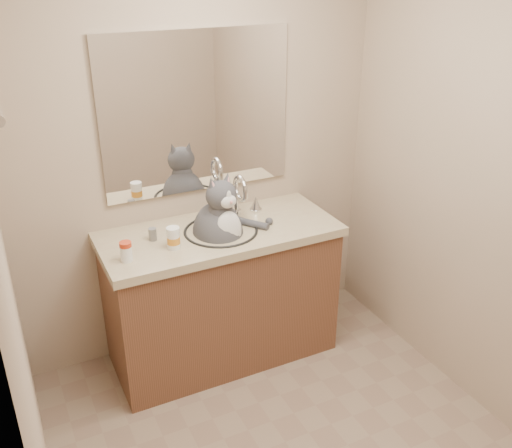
{
  "coord_description": "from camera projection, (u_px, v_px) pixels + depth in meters",
  "views": [
    {
      "loc": [
        -1.08,
        -1.7,
        2.26
      ],
      "look_at": [
        0.07,
        0.65,
        1.01
      ],
      "focal_mm": 40.0,
      "sensor_mm": 36.0,
      "label": 1
    }
  ],
  "objects": [
    {
      "name": "grey_canister",
      "position": [
        153.0,
        234.0,
        3.07
      ],
      "size": [
        0.05,
        0.05,
        0.07
      ],
      "rotation": [
        0.0,
        0.0,
        0.15
      ],
      "color": "slate",
      "rests_on": "vanity"
    },
    {
      "name": "pill_bottle_redcap",
      "position": [
        126.0,
        251.0,
        2.85
      ],
      "size": [
        0.06,
        0.06,
        0.11
      ],
      "rotation": [
        0.0,
        0.0,
        -0.03
      ],
      "color": "white",
      "rests_on": "vanity"
    },
    {
      "name": "room",
      "position": [
        311.0,
        247.0,
        2.26
      ],
      "size": [
        2.22,
        2.52,
        2.42
      ],
      "color": "gray",
      "rests_on": "ground"
    },
    {
      "name": "pill_bottle_orange",
      "position": [
        173.0,
        238.0,
        2.97
      ],
      "size": [
        0.09,
        0.09,
        0.12
      ],
      "rotation": [
        0.0,
        0.0,
        0.4
      ],
      "color": "white",
      "rests_on": "vanity"
    },
    {
      "name": "mirror",
      "position": [
        198.0,
        113.0,
        3.16
      ],
      "size": [
        1.1,
        0.02,
        0.9
      ],
      "primitive_type": "cube",
      "color": "white",
      "rests_on": "room"
    },
    {
      "name": "cat",
      "position": [
        220.0,
        229.0,
        3.16
      ],
      "size": [
        0.45,
        0.36,
        0.56
      ],
      "rotation": [
        0.0,
        0.0,
        0.2
      ],
      "color": "#454449",
      "rests_on": "vanity"
    },
    {
      "name": "shower_curtain",
      "position": [
        37.0,
        339.0,
        2.0
      ],
      "size": [
        0.02,
        1.3,
        1.93
      ],
      "color": "beige",
      "rests_on": "ground"
    },
    {
      "name": "vanity",
      "position": [
        221.0,
        291.0,
        3.37
      ],
      "size": [
        1.34,
        0.59,
        1.12
      ],
      "color": "brown",
      "rests_on": "ground"
    }
  ]
}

